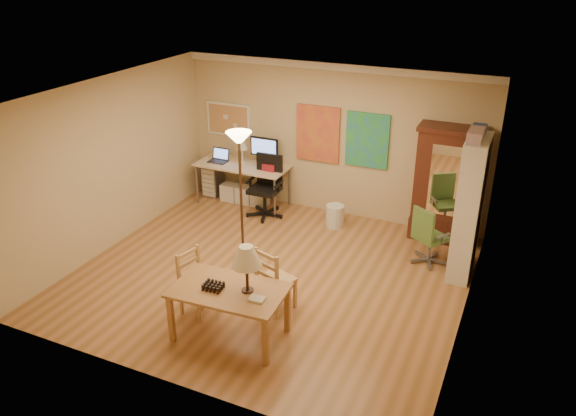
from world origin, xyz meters
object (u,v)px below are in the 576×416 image
at_px(office_chair_black, 266,200).
at_px(armoire, 445,192).
at_px(bookshelf, 469,209).
at_px(computer_desk, 245,180).
at_px(office_chair_green, 428,248).
at_px(dining_table, 235,280).

height_order(office_chair_black, armoire, armoire).
bearing_deg(bookshelf, computer_desk, 167.56).
height_order(office_chair_black, office_chair_green, office_chair_black).
bearing_deg(bookshelf, office_chair_black, 170.52).
distance_m(dining_table, office_chair_black, 3.58).
bearing_deg(dining_table, bookshelf, 50.02).
bearing_deg(office_chair_green, office_chair_black, 170.36).
height_order(dining_table, computer_desk, computer_desk).
relative_size(computer_desk, office_chair_black, 1.56).
distance_m(dining_table, office_chair_green, 3.36).
height_order(computer_desk, armoire, armoire).
bearing_deg(dining_table, office_chair_black, 110.63).
relative_size(computer_desk, bookshelf, 0.83).
distance_m(office_chair_green, armoire, 1.08).
distance_m(office_chair_black, office_chair_green, 3.06).
relative_size(dining_table, bookshelf, 0.68).
relative_size(office_chair_black, armoire, 0.58).
xyz_separation_m(office_chair_green, bookshelf, (0.51, -0.08, 0.79)).
bearing_deg(armoire, office_chair_black, -172.62).
relative_size(computer_desk, armoire, 0.90).
bearing_deg(bookshelf, armoire, 115.86).
bearing_deg(bookshelf, office_chair_green, 171.47).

